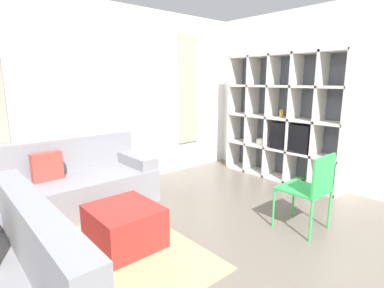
% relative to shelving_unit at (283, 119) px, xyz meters
% --- Properties ---
extents(wall_back, '(6.13, 0.11, 2.70)m').
position_rel_shelving_unit_xyz_m(wall_back, '(-2.31, 1.51, 0.35)').
color(wall_back, white).
rests_on(wall_back, ground_plane).
extents(wall_right, '(0.07, 4.40, 2.70)m').
position_rel_shelving_unit_xyz_m(wall_right, '(0.19, -0.12, 0.35)').
color(wall_right, white).
rests_on(wall_right, ground_plane).
extents(area_rug, '(2.10, 2.14, 0.01)m').
position_rel_shelving_unit_xyz_m(area_rug, '(-3.52, -0.10, -1.00)').
color(area_rug, tan).
rests_on(area_rug, ground_plane).
extents(shelving_unit, '(0.37, 2.05, 2.03)m').
position_rel_shelving_unit_xyz_m(shelving_unit, '(0.00, 0.00, 0.00)').
color(shelving_unit, '#515660').
rests_on(shelving_unit, ground_plane).
extents(couch_main, '(2.17, 0.90, 0.88)m').
position_rel_shelving_unit_xyz_m(couch_main, '(-3.18, 1.02, -0.69)').
color(couch_main, gray).
rests_on(couch_main, ground_plane).
extents(ottoman, '(0.61, 0.67, 0.41)m').
position_rel_shelving_unit_xyz_m(ottoman, '(-3.01, -0.17, -0.80)').
color(ottoman, '#A82823').
rests_on(ottoman, ground_plane).
extents(folding_chair, '(0.44, 0.46, 0.86)m').
position_rel_shelving_unit_xyz_m(folding_chair, '(-1.36, -1.22, -0.49)').
color(folding_chair, green).
rests_on(folding_chair, ground_plane).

